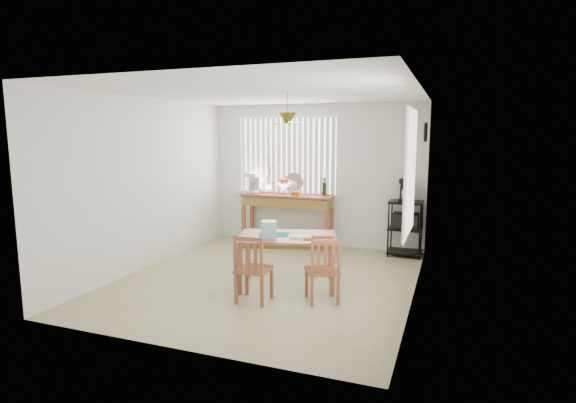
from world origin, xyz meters
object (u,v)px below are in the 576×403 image
at_px(cart_items, 407,191).
at_px(dining_table, 287,241).
at_px(chair_right, 323,271).
at_px(chair_left, 253,269).
at_px(wire_cart, 405,223).
at_px(sideboard, 288,207).

distance_m(cart_items, dining_table, 2.59).
distance_m(dining_table, chair_right, 0.78).
xyz_separation_m(cart_items, chair_left, (-1.52, -2.87, -0.70)).
bearing_deg(chair_right, chair_left, -160.48).
bearing_deg(chair_left, wire_cart, 62.03).
relative_size(cart_items, dining_table, 0.26).
bearing_deg(wire_cart, sideboard, 179.98).
bearing_deg(sideboard, chair_right, -61.21).
bearing_deg(cart_items, sideboard, -179.75).
xyz_separation_m(cart_items, chair_right, (-0.71, -2.58, -0.72)).
height_order(cart_items, dining_table, cart_items).
bearing_deg(cart_items, dining_table, -121.60).
height_order(sideboard, chair_left, sideboard).
height_order(cart_items, chair_right, cart_items).
height_order(dining_table, chair_left, chair_left).
bearing_deg(dining_table, wire_cart, 58.29).
bearing_deg(sideboard, wire_cart, -0.02).
height_order(wire_cart, cart_items, cart_items).
xyz_separation_m(wire_cart, dining_table, (-1.33, -2.15, 0.05)).
xyz_separation_m(wire_cart, chair_right, (-0.71, -2.57, -0.16)).
distance_m(chair_left, chair_right, 0.86).
bearing_deg(cart_items, wire_cart, -90.00).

